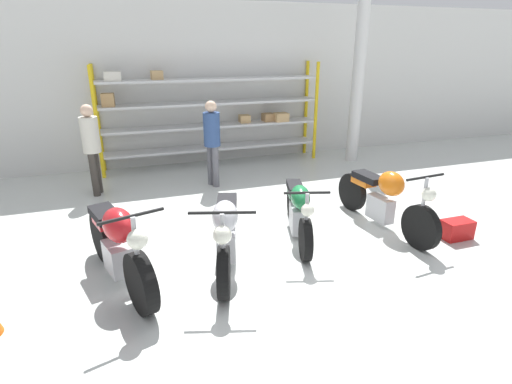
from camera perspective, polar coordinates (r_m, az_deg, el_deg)
ground_plane at (r=5.63m, az=1.31°, el=-8.05°), size 30.00×30.00×0.00m
back_wall at (r=9.57m, az=-8.56°, el=14.85°), size 30.00×0.08×3.60m
shelving_rack at (r=9.32m, az=-6.51°, el=11.18°), size 5.04×0.63×2.31m
support_pillar at (r=9.84m, az=14.29°, el=14.62°), size 0.28×0.28×3.60m
motorcycle_red at (r=4.91m, az=-19.04°, el=-7.20°), size 0.88×2.00×1.10m
motorcycle_silver at (r=5.07m, az=-4.32°, el=-5.57°), size 0.90×2.01×1.02m
motorcycle_green at (r=5.85m, az=6.09°, el=-2.48°), size 0.80×1.91×0.93m
motorcycle_orange at (r=6.37m, az=17.83°, el=-0.80°), size 0.64×2.18×1.05m
person_browsing at (r=7.86m, az=-6.31°, el=7.83°), size 0.41×0.41×1.68m
person_near_rack at (r=7.91m, az=-22.48°, el=6.51°), size 0.39×0.39×1.69m
toolbox at (r=6.55m, az=26.74°, el=-4.77°), size 0.44×0.26×0.28m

